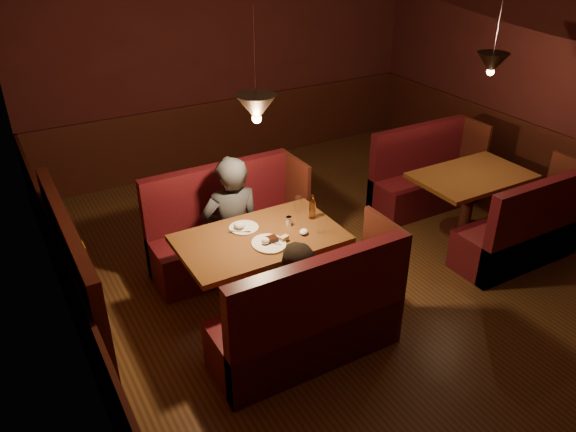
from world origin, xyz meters
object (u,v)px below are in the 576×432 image
main_table (262,253)px  diner_b (302,281)px  second_bench_near (523,235)px  diner_a (231,205)px  second_bench_far (423,181)px  main_bench_near (311,326)px  main_bench_far (227,236)px  second_table (470,189)px

main_table → diner_b: size_ratio=1.07×
second_bench_near → diner_a: 3.22m
diner_a → diner_b: 1.29m
second_bench_far → diner_a: diner_a is taller
main_bench_near → second_bench_near: main_bench_near is taller
main_bench_far → main_table: bearing=-91.2°
main_table → main_bench_far: (0.02, 0.86, -0.27)m
main_table → diner_a: size_ratio=0.87×
main_bench_far → second_bench_far: 2.84m
second_bench_near → diner_a: size_ratio=0.86×
main_bench_near → second_table: main_bench_near is taller
main_bench_far → diner_b: 1.58m
main_bench_far → main_bench_near: same height
main_bench_far → diner_a: 0.58m
main_bench_far → diner_a: diner_a is taller
main_table → second_bench_far: 3.01m
main_bench_near → second_bench_far: size_ratio=1.12×
main_bench_far → second_bench_far: size_ratio=1.12×
main_table → diner_b: bearing=-87.4°
main_bench_far → second_table: bearing=-15.3°
second_bench_far → second_bench_near: size_ratio=1.00×
second_bench_near → main_table: bearing=166.0°
main_table → main_bench_far: main_bench_far is taller
second_bench_near → diner_a: (-2.89, 1.31, 0.53)m
diner_b → main_bench_near: bearing=-116.9°
second_table → second_bench_far: size_ratio=0.90×
second_bench_near → second_bench_far: bearing=90.0°
second_table → second_bench_far: (0.03, 0.81, -0.23)m
main_bench_far → second_bench_far: (2.84, 0.04, -0.02)m
second_table → second_bench_near: 0.84m
main_table → diner_b: diner_b is taller
main_bench_far → main_bench_near: size_ratio=1.00×
second_bench_far → main_bench_far: bearing=-179.2°
main_bench_far → second_table: main_bench_far is taller
second_bench_far → second_bench_near: same height
second_bench_near → diner_b: bearing=179.3°
main_bench_far → diner_b: bearing=-89.5°
diner_b → main_table: bearing=69.5°
main_bench_far → second_table: size_ratio=1.24×
main_table → second_bench_near: 2.96m
main_bench_near → diner_b: (0.01, 0.19, 0.35)m
second_table → diner_a: diner_a is taller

